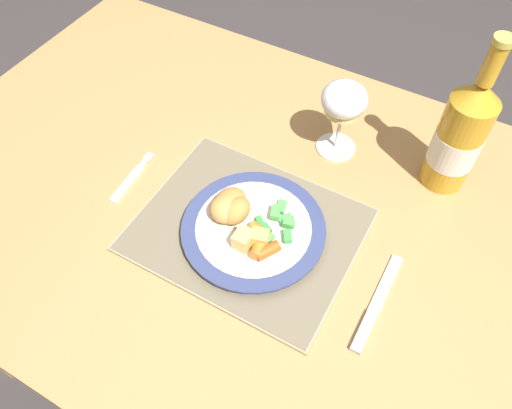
{
  "coord_description": "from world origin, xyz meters",
  "views": [
    {
      "loc": [
        0.25,
        -0.46,
        1.45
      ],
      "look_at": [
        0.01,
        -0.02,
        0.78
      ],
      "focal_mm": 35.0,
      "sensor_mm": 36.0,
      "label": 1
    }
  ],
  "objects_px": {
    "wine_glass": "(344,103)",
    "bottle": "(460,136)",
    "dinner_plate": "(253,230)",
    "table_knife": "(374,310)",
    "dining_table": "(258,235)",
    "fork": "(130,180)"
  },
  "relations": [
    {
      "from": "dinner_plate",
      "to": "wine_glass",
      "type": "bearing_deg",
      "value": 81.3
    },
    {
      "from": "dinner_plate",
      "to": "fork",
      "type": "bearing_deg",
      "value": -178.61
    },
    {
      "from": "dining_table",
      "to": "bottle",
      "type": "height_order",
      "value": "bottle"
    },
    {
      "from": "dinner_plate",
      "to": "bottle",
      "type": "relative_size",
      "value": 0.8
    },
    {
      "from": "wine_glass",
      "to": "fork",
      "type": "bearing_deg",
      "value": -138.55
    },
    {
      "from": "dinner_plate",
      "to": "bottle",
      "type": "bearing_deg",
      "value": 49.36
    },
    {
      "from": "table_knife",
      "to": "wine_glass",
      "type": "xyz_separation_m",
      "value": [
        -0.19,
        0.29,
        0.11
      ]
    },
    {
      "from": "table_knife",
      "to": "dining_table",
      "type": "bearing_deg",
      "value": 160.9
    },
    {
      "from": "dinner_plate",
      "to": "table_knife",
      "type": "distance_m",
      "value": 0.23
    },
    {
      "from": "table_knife",
      "to": "bottle",
      "type": "bearing_deg",
      "value": 87.9
    },
    {
      "from": "wine_glass",
      "to": "bottle",
      "type": "height_order",
      "value": "bottle"
    },
    {
      "from": "table_knife",
      "to": "dinner_plate",
      "type": "bearing_deg",
      "value": 172.17
    },
    {
      "from": "dining_table",
      "to": "dinner_plate",
      "type": "bearing_deg",
      "value": -67.71
    },
    {
      "from": "wine_glass",
      "to": "bottle",
      "type": "distance_m",
      "value": 0.2
    },
    {
      "from": "fork",
      "to": "bottle",
      "type": "distance_m",
      "value": 0.58
    },
    {
      "from": "bottle",
      "to": "dining_table",
      "type": "bearing_deg",
      "value": -139.56
    },
    {
      "from": "dining_table",
      "to": "dinner_plate",
      "type": "relative_size",
      "value": 5.54
    },
    {
      "from": "wine_glass",
      "to": "table_knife",
      "type": "bearing_deg",
      "value": -56.52
    },
    {
      "from": "fork",
      "to": "table_knife",
      "type": "bearing_deg",
      "value": -2.97
    },
    {
      "from": "bottle",
      "to": "fork",
      "type": "bearing_deg",
      "value": -150.09
    },
    {
      "from": "wine_glass",
      "to": "dining_table",
      "type": "bearing_deg",
      "value": -107.23
    },
    {
      "from": "dinner_plate",
      "to": "bottle",
      "type": "xyz_separation_m",
      "value": [
        0.24,
        0.28,
        0.09
      ]
    }
  ]
}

